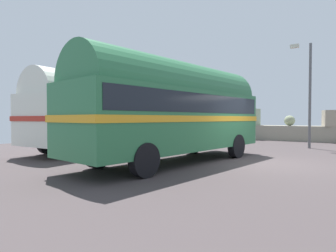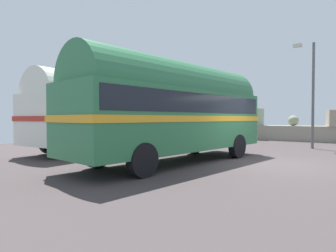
{
  "view_description": "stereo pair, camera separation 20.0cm",
  "coord_description": "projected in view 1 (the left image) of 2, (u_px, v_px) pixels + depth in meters",
  "views": [
    {
      "loc": [
        2.86,
        -10.41,
        1.64
      ],
      "look_at": [
        -3.06,
        -1.88,
        1.36
      ],
      "focal_mm": 30.31,
      "sensor_mm": 36.0,
      "label": 1
    },
    {
      "loc": [
        3.02,
        -10.29,
        1.64
      ],
      "look_at": [
        -3.06,
        -1.88,
        1.36
      ],
      "focal_mm": 30.31,
      "sensor_mm": 36.0,
      "label": 2
    }
  ],
  "objects": [
    {
      "name": "lamp_post",
      "position": [
        308.0,
        89.0,
        15.27
      ],
      "size": [
        1.04,
        0.43,
        5.67
      ],
      "color": "#5B5B60",
      "rests_on": "ground"
    },
    {
      "name": "second_coach",
      "position": [
        106.0,
        110.0,
        14.45
      ],
      "size": [
        2.82,
        8.69,
        3.7
      ],
      "rotation": [
        0.0,
        0.0,
        0.04
      ],
      "color": "black",
      "rests_on": "ground"
    },
    {
      "name": "breakwater",
      "position": [
        319.0,
        131.0,
        19.72
      ],
      "size": [
        31.36,
        2.12,
        2.39
      ],
      "color": "gray",
      "rests_on": "ground"
    },
    {
      "name": "ground",
      "position": [
        267.0,
        163.0,
        10.22
      ],
      "size": [
        32.0,
        26.0,
        0.02
      ],
      "color": "#413939"
    },
    {
      "name": "vintage_coach",
      "position": [
        175.0,
        107.0,
        10.35
      ],
      "size": [
        3.42,
        8.81,
        3.7
      ],
      "rotation": [
        0.0,
        0.0,
        -0.12
      ],
      "color": "black",
      "rests_on": "ground"
    }
  ]
}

